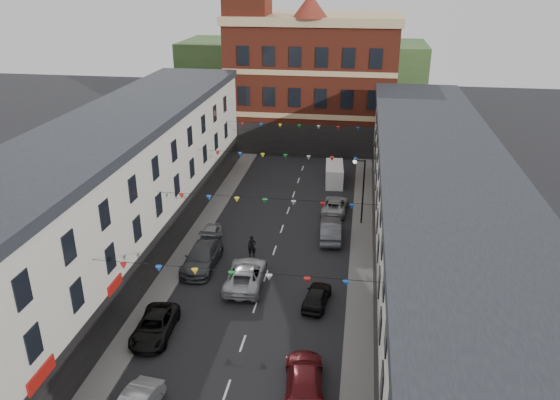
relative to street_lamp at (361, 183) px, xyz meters
The scene contains 19 objects.
ground 15.94m from the street_lamp, 115.07° to the right, with size 160.00×160.00×0.00m, color black.
pavement_left 18.43m from the street_lamp, 138.26° to the right, with size 1.80×64.00×0.15m, color #605E5B.
pavement_right 12.60m from the street_lamp, 88.33° to the right, with size 1.80×64.00×0.15m, color #605E5B.
terrace_left 22.52m from the street_lamp, 144.66° to the right, with size 8.40×56.00×10.70m.
terrace_right 14.04m from the street_lamp, 68.09° to the right, with size 8.40×56.00×9.70m.
civic_building 25.18m from the street_lamp, 105.30° to the left, with size 20.60×13.30×18.50m.
clock_tower 27.57m from the street_lamp, 123.79° to the left, with size 5.60×5.60×30.00m.
distant_hill 49.16m from the street_lamp, 102.40° to the left, with size 40.00×14.00×10.00m, color #304F25.
street_lamp is the anchor object (origin of this frame).
car_left_c 21.89m from the street_lamp, 123.83° to the right, with size 2.16×4.69×1.30m, color black.
car_left_d 15.18m from the street_lamp, 141.04° to the right, with size 2.28×5.61×1.63m, color #3E4045.
car_left_e 13.58m from the street_lamp, 155.63° to the right, with size 1.53×3.79×1.29m, color #9DA2A6.
car_right_c 21.65m from the street_lamp, 96.63° to the right, with size 2.03×4.99×1.45m, color #5B1216.
car_right_d 13.77m from the street_lamp, 100.90° to the right, with size 1.52×3.77×1.29m, color black.
car_right_e 4.98m from the street_lamp, 125.49° to the right, with size 1.69×4.84×1.59m, color #57585F.
car_right_f 4.62m from the street_lamp, 132.29° to the left, with size 2.16×4.68×1.30m, color #A1A3A6.
moving_car 14.12m from the street_lamp, 124.31° to the right, with size 2.57×5.57×1.55m, color #AEAFB5.
white_van 10.58m from the street_lamp, 105.68° to the left, with size 1.77×4.61×2.04m, color white.
pedestrian 11.32m from the street_lamp, 138.09° to the right, with size 0.66×0.43×1.82m, color black.
Camera 1 is at (6.29, -30.26, 20.73)m, focal length 35.00 mm.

